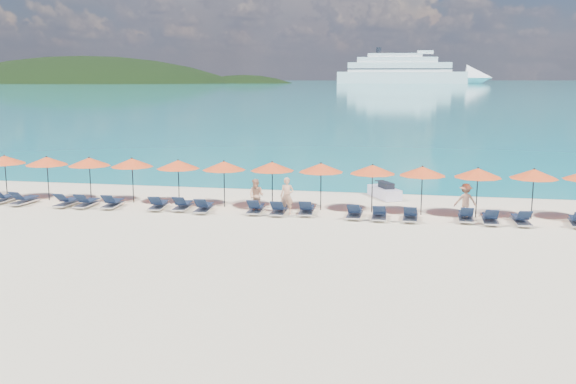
# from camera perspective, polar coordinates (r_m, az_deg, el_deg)

# --- Properties ---
(ground) EXTENTS (1400.00, 1400.00, 0.00)m
(ground) POSITION_cam_1_polar(r_m,az_deg,el_deg) (25.64, -1.28, -3.81)
(ground) COLOR beige
(sea) EXTENTS (1600.00, 1300.00, 0.01)m
(sea) POSITION_cam_1_polar(r_m,az_deg,el_deg) (684.36, 10.66, 9.54)
(sea) COLOR #1FA9B2
(sea) RESTS_ON ground
(headland_main) EXTENTS (374.00, 242.00, 126.50)m
(headland_main) POSITION_cam_1_polar(r_m,az_deg,el_deg) (643.12, -17.51, 5.82)
(headland_main) COLOR black
(headland_main) RESTS_ON ground
(headland_small) EXTENTS (162.00, 126.00, 85.50)m
(headland_small) POSITION_cam_1_polar(r_m,az_deg,el_deg) (605.99, -3.95, 6.31)
(headland_small) COLOR black
(headland_small) RESTS_ON ground
(cruise_ship) EXTENTS (136.08, 29.76, 37.59)m
(cruise_ship) POSITION_cam_1_polar(r_m,az_deg,el_deg) (586.60, 11.22, 10.39)
(cruise_ship) COLOR white
(cruise_ship) RESTS_ON ground
(jetski) EXTENTS (1.88, 2.48, 0.83)m
(jetski) POSITION_cam_1_polar(r_m,az_deg,el_deg) (33.57, 8.58, 0.03)
(jetski) COLOR silver
(jetski) RESTS_ON ground
(beachgoer_a) EXTENTS (0.63, 0.42, 1.70)m
(beachgoer_a) POSITION_cam_1_polar(r_m,az_deg,el_deg) (29.25, -0.09, -0.35)
(beachgoer_a) COLOR tan
(beachgoer_a) RESTS_ON ground
(beachgoer_b) EXTENTS (0.84, 0.61, 1.54)m
(beachgoer_b) POSITION_cam_1_polar(r_m,az_deg,el_deg) (29.81, -2.84, -0.31)
(beachgoer_b) COLOR tan
(beachgoer_b) RESTS_ON ground
(beachgoer_c) EXTENTS (1.06, 0.62, 1.54)m
(beachgoer_c) POSITION_cam_1_polar(r_m,az_deg,el_deg) (29.63, 15.49, -0.75)
(beachgoer_c) COLOR tan
(beachgoer_c) RESTS_ON ground
(umbrella_0) EXTENTS (2.10, 2.10, 2.28)m
(umbrella_0) POSITION_cam_1_polar(r_m,az_deg,el_deg) (35.95, -23.89, 2.64)
(umbrella_0) COLOR black
(umbrella_0) RESTS_ON ground
(umbrella_1) EXTENTS (2.10, 2.10, 2.28)m
(umbrella_1) POSITION_cam_1_polar(r_m,az_deg,el_deg) (34.62, -20.66, 2.60)
(umbrella_1) COLOR black
(umbrella_1) RESTS_ON ground
(umbrella_2) EXTENTS (2.10, 2.10, 2.28)m
(umbrella_2) POSITION_cam_1_polar(r_m,az_deg,el_deg) (33.60, -17.26, 2.58)
(umbrella_2) COLOR black
(umbrella_2) RESTS_ON ground
(umbrella_3) EXTENTS (2.10, 2.10, 2.28)m
(umbrella_3) POSITION_cam_1_polar(r_m,az_deg,el_deg) (32.69, -13.70, 2.55)
(umbrella_3) COLOR black
(umbrella_3) RESTS_ON ground
(umbrella_4) EXTENTS (2.10, 2.10, 2.28)m
(umbrella_4) POSITION_cam_1_polar(r_m,az_deg,el_deg) (31.57, -9.74, 2.43)
(umbrella_4) COLOR black
(umbrella_4) RESTS_ON ground
(umbrella_5) EXTENTS (2.10, 2.10, 2.28)m
(umbrella_5) POSITION_cam_1_polar(r_m,az_deg,el_deg) (30.82, -5.72, 2.34)
(umbrella_5) COLOR black
(umbrella_5) RESTS_ON ground
(umbrella_6) EXTENTS (2.10, 2.10, 2.28)m
(umbrella_6) POSITION_cam_1_polar(r_m,az_deg,el_deg) (30.42, -1.41, 2.29)
(umbrella_6) COLOR black
(umbrella_6) RESTS_ON ground
(umbrella_7) EXTENTS (2.10, 2.10, 2.28)m
(umbrella_7) POSITION_cam_1_polar(r_m,az_deg,el_deg) (30.02, 2.95, 2.17)
(umbrella_7) COLOR black
(umbrella_7) RESTS_ON ground
(umbrella_8) EXTENTS (2.10, 2.10, 2.28)m
(umbrella_8) POSITION_cam_1_polar(r_m,az_deg,el_deg) (29.70, 7.53, 2.01)
(umbrella_8) COLOR black
(umbrella_8) RESTS_ON ground
(umbrella_9) EXTENTS (2.10, 2.10, 2.28)m
(umbrella_9) POSITION_cam_1_polar(r_m,az_deg,el_deg) (29.52, 11.87, 1.83)
(umbrella_9) COLOR black
(umbrella_9) RESTS_ON ground
(umbrella_10) EXTENTS (2.10, 2.10, 2.28)m
(umbrella_10) POSITION_cam_1_polar(r_m,az_deg,el_deg) (29.60, 16.53, 1.64)
(umbrella_10) COLOR black
(umbrella_10) RESTS_ON ground
(umbrella_11) EXTENTS (2.10, 2.10, 2.28)m
(umbrella_11) POSITION_cam_1_polar(r_m,az_deg,el_deg) (30.10, 21.03, 1.52)
(umbrella_11) COLOR black
(umbrella_11) RESTS_ON ground
(lounger_1) EXTENTS (0.63, 1.70, 0.66)m
(lounger_1) POSITION_cam_1_polar(r_m,az_deg,el_deg) (35.03, -23.93, -0.49)
(lounger_1) COLOR silver
(lounger_1) RESTS_ON ground
(lounger_2) EXTENTS (0.73, 1.74, 0.66)m
(lounger_2) POSITION_cam_1_polar(r_m,az_deg,el_deg) (34.14, -22.41, -0.65)
(lounger_2) COLOR silver
(lounger_2) RESTS_ON ground
(lounger_3) EXTENTS (0.72, 1.73, 0.66)m
(lounger_3) POSITION_cam_1_polar(r_m,az_deg,el_deg) (32.91, -19.00, -0.81)
(lounger_3) COLOR silver
(lounger_3) RESTS_ON ground
(lounger_4) EXTENTS (0.63, 1.70, 0.66)m
(lounger_4) POSITION_cam_1_polar(r_m,az_deg,el_deg) (32.42, -17.44, -0.88)
(lounger_4) COLOR silver
(lounger_4) RESTS_ON ground
(lounger_5) EXTENTS (0.76, 1.74, 0.66)m
(lounger_5) POSITION_cam_1_polar(r_m,az_deg,el_deg) (31.92, -15.32, -0.94)
(lounger_5) COLOR silver
(lounger_5) RESTS_ON ground
(lounger_6) EXTENTS (0.79, 1.75, 0.66)m
(lounger_6) POSITION_cam_1_polar(r_m,az_deg,el_deg) (31.00, -11.44, -1.11)
(lounger_6) COLOR silver
(lounger_6) RESTS_ON ground
(lounger_7) EXTENTS (0.73, 1.74, 0.66)m
(lounger_7) POSITION_cam_1_polar(r_m,az_deg,el_deg) (30.68, -9.34, -1.15)
(lounger_7) COLOR silver
(lounger_7) RESTS_ON ground
(lounger_8) EXTENTS (0.73, 1.74, 0.66)m
(lounger_8) POSITION_cam_1_polar(r_m,az_deg,el_deg) (30.06, -7.49, -1.34)
(lounger_8) COLOR silver
(lounger_8) RESTS_ON ground
(lounger_9) EXTENTS (0.69, 1.73, 0.66)m
(lounger_9) POSITION_cam_1_polar(r_m,az_deg,el_deg) (29.57, -2.88, -1.46)
(lounger_9) COLOR silver
(lounger_9) RESTS_ON ground
(lounger_10) EXTENTS (0.65, 1.71, 0.66)m
(lounger_10) POSITION_cam_1_polar(r_m,az_deg,el_deg) (29.26, -0.80, -1.57)
(lounger_10) COLOR silver
(lounger_10) RESTS_ON ground
(lounger_11) EXTENTS (0.71, 1.73, 0.66)m
(lounger_11) POSITION_cam_1_polar(r_m,az_deg,el_deg) (29.27, 1.67, -1.57)
(lounger_11) COLOR silver
(lounger_11) RESTS_ON ground
(lounger_12) EXTENTS (0.64, 1.71, 0.66)m
(lounger_12) POSITION_cam_1_polar(r_m,az_deg,el_deg) (28.73, 5.94, -1.85)
(lounger_12) COLOR silver
(lounger_12) RESTS_ON ground
(lounger_13) EXTENTS (0.65, 1.71, 0.66)m
(lounger_13) POSITION_cam_1_polar(r_m,az_deg,el_deg) (28.55, 8.11, -1.97)
(lounger_13) COLOR silver
(lounger_13) RESTS_ON ground
(lounger_14) EXTENTS (0.67, 1.72, 0.66)m
(lounger_14) POSITION_cam_1_polar(r_m,az_deg,el_deg) (28.54, 10.83, -2.06)
(lounger_14) COLOR silver
(lounger_14) RESTS_ON ground
(lounger_15) EXTENTS (0.66, 1.71, 0.66)m
(lounger_15) POSITION_cam_1_polar(r_m,az_deg,el_deg) (28.96, 15.53, -2.07)
(lounger_15) COLOR silver
(lounger_15) RESTS_ON ground
(lounger_16) EXTENTS (0.66, 1.71, 0.66)m
(lounger_16) POSITION_cam_1_polar(r_m,az_deg,el_deg) (28.80, 17.53, -2.25)
(lounger_16) COLOR silver
(lounger_16) RESTS_ON ground
(lounger_17) EXTENTS (0.73, 1.74, 0.66)m
(lounger_17) POSITION_cam_1_polar(r_m,az_deg,el_deg) (29.00, 20.01, -2.31)
(lounger_17) COLOR silver
(lounger_17) RESTS_ON ground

